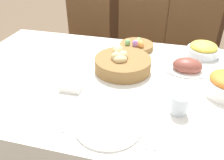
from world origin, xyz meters
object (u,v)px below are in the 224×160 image
sideboard (157,26)px  chair_far_left (84,44)px  egg_basket (137,45)px  chair_far_center (137,50)px  dinner_plate (108,125)px  bread_basket (122,63)px  spoon (157,134)px  butter_dish (71,87)px  knife (149,133)px  chair_far_right (190,55)px  drinking_cup (179,104)px  pineapple_bowl (203,49)px  fork (71,118)px  ham_platter (187,67)px

sideboard → chair_far_left: bearing=-122.1°
egg_basket → sideboard: bearing=88.6°
chair_far_center → egg_basket: (0.06, -0.46, 0.25)m
egg_basket → dinner_plate: size_ratio=0.79×
bread_basket → spoon: size_ratio=1.88×
butter_dish → chair_far_left: bearing=107.5°
dinner_plate → spoon: (0.19, 0.00, -0.00)m
knife → dinner_plate: bearing=179.7°
chair_far_right → drinking_cup: size_ratio=12.04×
chair_far_right → pineapple_bowl: bearing=-93.9°
chair_far_right → pineapple_bowl: size_ratio=5.33×
chair_far_right → fork: bearing=-120.9°
egg_basket → butter_dish: 0.59m
egg_basket → dinner_plate: egg_basket is taller
chair_far_center → drinking_cup: 1.13m
pineapple_bowl → butter_dish: size_ratio=1.88×
sideboard → butter_dish: 1.98m
chair_far_left → fork: 1.29m
pineapple_bowl → fork: (-0.56, -0.75, -0.04)m
dinner_plate → butter_dish: (-0.24, 0.20, 0.01)m
chair_far_right → butter_dish: 1.21m
ham_platter → drinking_cup: size_ratio=2.89×
sideboard → drinking_cup: 2.02m
egg_basket → drinking_cup: bearing=-64.6°
dinner_plate → sideboard: bearing=89.4°
drinking_cup → chair_far_left: bearing=128.3°
chair_far_right → spoon: bearing=-105.5°
fork → spoon: 0.35m
butter_dish → drinking_cup: bearing=-4.5°
pineapple_bowl → drinking_cup: size_ratio=2.26×
chair_far_left → bread_basket: bearing=-50.0°
sideboard → bread_basket: size_ratio=4.58×
chair_far_right → bread_basket: bearing=-125.9°
chair_far_right → butter_dish: (-0.62, -1.01, 0.24)m
chair_far_center → egg_basket: bearing=-78.6°
chair_far_left → pineapple_bowl: bearing=-19.9°
chair_far_center → pineapple_bowl: size_ratio=5.33×
chair_far_left → bread_basket: 0.95m
egg_basket → pineapple_bowl: size_ratio=1.14×
ham_platter → spoon: bearing=-102.1°
egg_basket → knife: egg_basket is taller
fork → drinking_cup: (0.43, 0.16, 0.04)m
egg_basket → ham_platter: bearing=-34.1°
spoon → chair_far_right: bearing=81.6°
sideboard → dinner_plate: (-0.02, -2.13, 0.33)m
chair_far_right → bread_basket: size_ratio=3.28×
sideboard → drinking_cup: size_ratio=16.79×
chair_far_right → fork: 1.34m
chair_far_center → chair_far_right: size_ratio=1.00×
egg_basket → pineapple_bowl: (0.41, 0.01, 0.02)m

